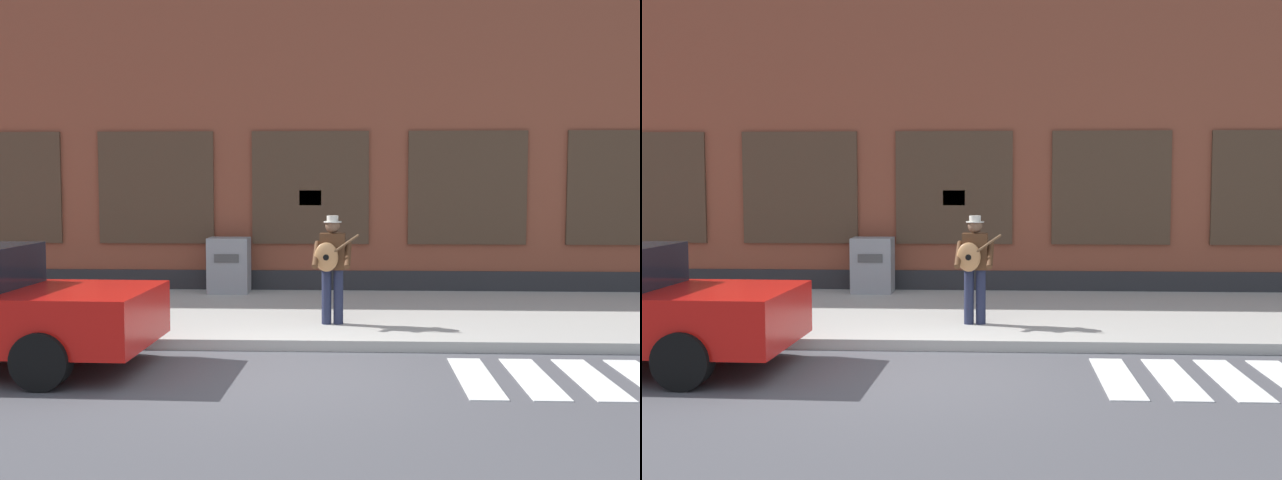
# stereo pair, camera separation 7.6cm
# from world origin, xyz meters

# --- Properties ---
(ground_plane) EXTENTS (160.00, 160.00, 0.00)m
(ground_plane) POSITION_xyz_m (0.00, 0.00, 0.00)
(ground_plane) COLOR #4C4C51
(sidewalk) EXTENTS (28.00, 4.90, 0.15)m
(sidewalk) POSITION_xyz_m (0.00, 3.71, 0.08)
(sidewalk) COLOR #ADAAA3
(sidewalk) RESTS_ON ground
(building_backdrop) EXTENTS (28.00, 4.06, 8.33)m
(building_backdrop) POSITION_xyz_m (-0.00, 8.16, 4.16)
(building_backdrop) COLOR brown
(building_backdrop) RESTS_ON ground
(busker) EXTENTS (0.71, 0.54, 1.66)m
(busker) POSITION_xyz_m (0.53, 2.47, 1.10)
(busker) COLOR #1E233D
(busker) RESTS_ON sidewalk
(utility_box) EXTENTS (0.80, 0.61, 1.09)m
(utility_box) POSITION_xyz_m (-1.58, 5.71, 0.70)
(utility_box) COLOR gray
(utility_box) RESTS_ON sidewalk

